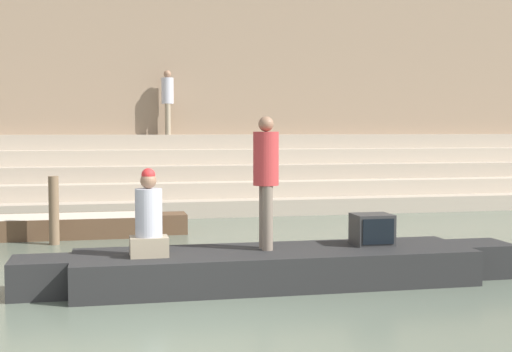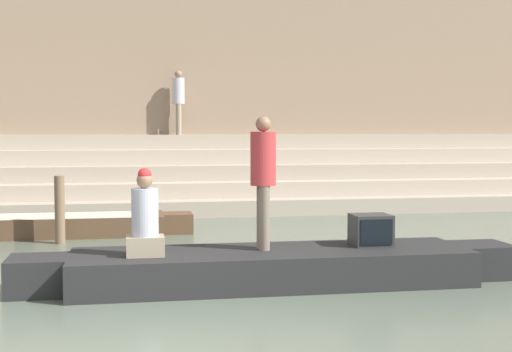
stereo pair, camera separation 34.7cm
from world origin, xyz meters
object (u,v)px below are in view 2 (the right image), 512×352
object	(u,v)px
person_standing	(263,173)
person_rowing	(145,220)
person_on_steps	(178,98)
mooring_post	(60,210)
tv_set	(371,230)
moored_boat_shore	(57,225)
rowboat_main	(272,266)

from	to	relation	value
person_standing	person_rowing	distance (m)	1.66
person_rowing	person_on_steps	bearing A→B (deg)	88.34
person_standing	mooring_post	size ratio (longest dim) A/B	1.44
person_standing	tv_set	distance (m)	1.71
mooring_post	person_on_steps	distance (m)	6.83
person_rowing	tv_set	world-z (taller)	person_rowing
person_rowing	tv_set	bearing A→B (deg)	9.64
moored_boat_shore	person_on_steps	size ratio (longest dim) A/B	3.09
person_rowing	moored_boat_shore	distance (m)	5.40
tv_set	person_standing	bearing A→B (deg)	-170.08
tv_set	person_on_steps	xyz separation A→B (m)	(-1.92, 9.76, 2.22)
rowboat_main	mooring_post	size ratio (longest dim) A/B	5.49
mooring_post	moored_boat_shore	bearing A→B (deg)	98.70
rowboat_main	person_on_steps	xyz separation A→B (m)	(-0.52, 9.90, 2.64)
moored_boat_shore	mooring_post	distance (m)	1.10
person_standing	moored_boat_shore	world-z (taller)	person_standing
person_rowing	person_standing	bearing A→B (deg)	12.69
tv_set	moored_boat_shore	bearing A→B (deg)	141.86
tv_set	rowboat_main	bearing A→B (deg)	-166.04
person_rowing	rowboat_main	bearing A→B (deg)	8.89
rowboat_main	moored_boat_shore	distance (m)	5.95
tv_set	person_on_steps	world-z (taller)	person_on_steps
person_rowing	person_on_steps	size ratio (longest dim) A/B	0.65
rowboat_main	moored_boat_shore	xyz separation A→B (m)	(-3.22, 5.00, -0.04)
person_standing	tv_set	xyz separation A→B (m)	(1.51, 0.04, -0.80)
person_on_steps	rowboat_main	bearing A→B (deg)	55.76
rowboat_main	moored_boat_shore	size ratio (longest dim) A/B	1.28
tv_set	moored_boat_shore	distance (m)	6.73
tv_set	person_rowing	bearing A→B (deg)	-166.92
tv_set	moored_boat_shore	size ratio (longest dim) A/B	0.10
moored_boat_shore	person_on_steps	xyz separation A→B (m)	(2.70, 4.90, 2.68)
person_rowing	moored_boat_shore	bearing A→B (deg)	111.84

